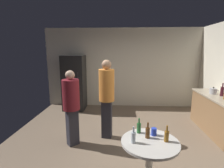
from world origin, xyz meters
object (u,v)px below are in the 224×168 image
at_px(beer_bottle_amber, 167,136).
at_px(beer_bottle_green, 139,128).
at_px(plastic_cup_blue, 154,132).
at_px(person_in_maroon_shirt, 71,103).
at_px(person_in_orange_shirt, 107,93).
at_px(kettle, 213,91).
at_px(beer_bottle_brown, 148,132).
at_px(wine_bottle_on_counter, 222,91).
at_px(beer_bottle_clear, 133,137).
at_px(refrigerator, 74,83).
at_px(foreground_table, 150,148).

bearing_deg(beer_bottle_amber, beer_bottle_green, 146.31).
relative_size(plastic_cup_blue, person_in_maroon_shirt, 0.07).
bearing_deg(person_in_orange_shirt, beer_bottle_amber, 40.20).
bearing_deg(beer_bottle_green, person_in_orange_shirt, 116.11).
height_order(kettle, beer_bottle_brown, kettle).
bearing_deg(beer_bottle_brown, person_in_maroon_shirt, 144.03).
height_order(wine_bottle_on_counter, beer_bottle_brown, wine_bottle_on_counter).
relative_size(beer_bottle_amber, beer_bottle_green, 1.00).
bearing_deg(person_in_maroon_shirt, beer_bottle_amber, 14.97).
distance_m(kettle, beer_bottle_green, 2.72).
relative_size(beer_bottle_clear, person_in_maroon_shirt, 0.15).
height_order(beer_bottle_amber, person_in_maroon_shirt, person_in_maroon_shirt).
bearing_deg(beer_bottle_brown, refrigerator, 120.85).
distance_m(foreground_table, beer_bottle_brown, 0.21).
bearing_deg(refrigerator, person_in_maroon_shirt, -76.19).
bearing_deg(kettle, person_in_orange_shirt, -166.47).
xyz_separation_m(beer_bottle_clear, person_in_orange_shirt, (-0.49, 1.50, 0.22)).
height_order(refrigerator, plastic_cup_blue, refrigerator).
bearing_deg(beer_bottle_brown, kettle, 46.18).
xyz_separation_m(beer_bottle_amber, beer_bottle_green, (-0.35, 0.24, 0.00)).
height_order(refrigerator, kettle, refrigerator).
bearing_deg(kettle, beer_bottle_clear, -134.87).
xyz_separation_m(refrigerator, beer_bottle_amber, (2.19, -3.34, -0.08)).
height_order(wine_bottle_on_counter, beer_bottle_amber, wine_bottle_on_counter).
relative_size(refrigerator, person_in_orange_shirt, 1.02).
xyz_separation_m(foreground_table, person_in_maroon_shirt, (-1.41, 1.10, 0.29)).
height_order(beer_bottle_green, plastic_cup_blue, beer_bottle_green).
bearing_deg(beer_bottle_green, refrigerator, 120.58).
bearing_deg(refrigerator, kettle, -18.34).
bearing_deg(plastic_cup_blue, beer_bottle_brown, -141.99).
bearing_deg(wine_bottle_on_counter, beer_bottle_green, -142.28).
height_order(foreground_table, beer_bottle_amber, beer_bottle_amber).
xyz_separation_m(kettle, wine_bottle_on_counter, (0.09, -0.21, 0.05)).
height_order(kettle, wine_bottle_on_counter, wine_bottle_on_counter).
bearing_deg(beer_bottle_amber, foreground_table, -179.00).
relative_size(refrigerator, beer_bottle_amber, 7.83).
bearing_deg(person_in_orange_shirt, beer_bottle_clear, 25.03).
height_order(beer_bottle_clear, person_in_orange_shirt, person_in_orange_shirt).
bearing_deg(wine_bottle_on_counter, plastic_cup_blue, -138.13).
relative_size(beer_bottle_green, person_in_orange_shirt, 0.13).
bearing_deg(wine_bottle_on_counter, kettle, 114.00).
bearing_deg(refrigerator, person_in_orange_shirt, -56.78).
bearing_deg(beer_bottle_amber, person_in_maroon_shirt, 146.15).
distance_m(refrigerator, kettle, 4.05).
distance_m(plastic_cup_blue, person_in_maroon_shirt, 1.76).
height_order(refrigerator, beer_bottle_brown, refrigerator).
relative_size(kettle, beer_bottle_clear, 1.06).
bearing_deg(person_in_maroon_shirt, kettle, 65.22).
xyz_separation_m(beer_bottle_green, person_in_orange_shirt, (-0.59, 1.20, 0.22)).
bearing_deg(refrigerator, foreground_table, -59.54).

